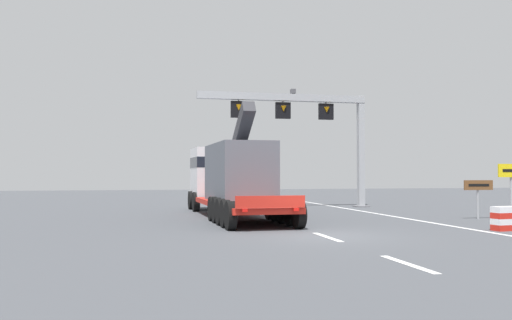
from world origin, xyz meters
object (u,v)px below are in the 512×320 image
Objects in this scene: heavy_haul_truck_red at (229,177)px; exit_sign_yellow at (512,179)px; tourist_info_sign_brown at (478,189)px; overhead_lane_gantry at (306,117)px; crash_barrier_striped at (506,219)px.

exit_sign_yellow is at bearing -34.71° from heavy_haul_truck_red.
exit_sign_yellow is at bearing -96.13° from tourist_info_sign_brown.
overhead_lane_gantry is 4.35× the size of exit_sign_yellow.
overhead_lane_gantry is at bearing 41.81° from heavy_haul_truck_red.
exit_sign_yellow reaches higher than tourist_info_sign_brown.
exit_sign_yellow is 1.39× the size of tourist_info_sign_brown.
tourist_info_sign_brown reaches higher than crash_barrier_striped.
crash_barrier_striped is (-2.23, -4.89, -0.95)m from tourist_info_sign_brown.
heavy_haul_truck_red is 12.15m from tourist_info_sign_brown.
tourist_info_sign_brown is at bearing 65.48° from crash_barrier_striped.
heavy_haul_truck_red is (-5.83, -5.21, -3.77)m from overhead_lane_gantry.
exit_sign_yellow reaches higher than crash_barrier_striped.
crash_barrier_striped is at bearing -47.29° from heavy_haul_truck_red.
crash_barrier_striped is at bearing -78.25° from overhead_lane_gantry.
heavy_haul_truck_red is 5.54× the size of exit_sign_yellow.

